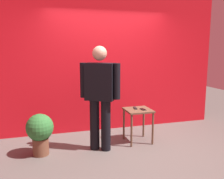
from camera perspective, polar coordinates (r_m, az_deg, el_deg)
name	(u,v)px	position (r m, az deg, el deg)	size (l,w,h in m)	color
ground_plane	(130,154)	(4.18, 4.12, -14.80)	(12.00, 12.00, 0.00)	#59544F
back_wall_red	(107,60)	(5.14, -1.15, 7.03)	(4.91, 0.12, 2.99)	red
standing_person	(100,93)	(4.06, -2.84, -0.83)	(0.65, 0.46, 1.77)	black
side_table	(138,115)	(4.54, 6.13, -6.01)	(0.47, 0.47, 0.62)	brown
cell_phone	(143,109)	(4.49, 7.26, -4.64)	(0.07, 0.14, 0.01)	black
tv_remote	(135,108)	(4.56, 5.46, -4.33)	(0.04, 0.17, 0.02)	black
potted_plant	(40,131)	(4.16, -16.53, -9.28)	(0.44, 0.44, 0.69)	brown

